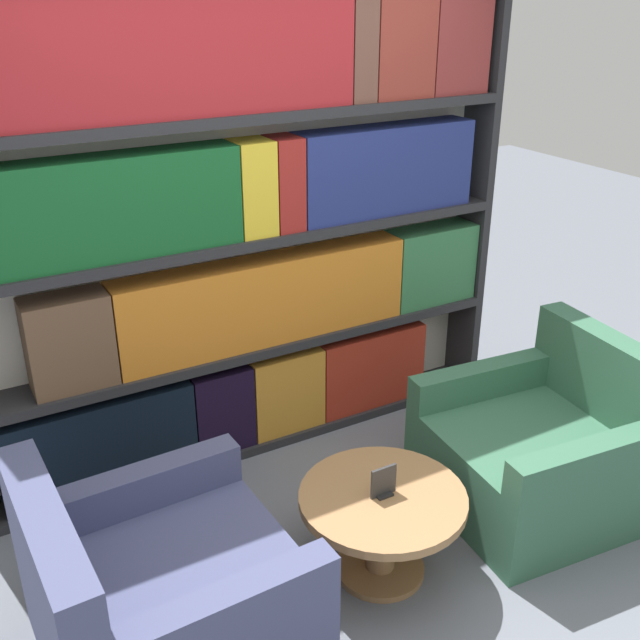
# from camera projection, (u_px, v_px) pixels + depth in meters

# --- Properties ---
(ground_plane) EXTENTS (14.00, 14.00, 0.00)m
(ground_plane) POSITION_uv_depth(u_px,v_px,m) (412.00, 616.00, 3.05)
(ground_plane) COLOR slate
(bookshelf) EXTENTS (2.94, 0.30, 2.39)m
(bookshelf) POSITION_uv_depth(u_px,v_px,m) (251.00, 237.00, 3.76)
(bookshelf) COLOR silver
(bookshelf) RESTS_ON ground_plane
(armchair_left) EXTENTS (0.95, 0.93, 0.82)m
(armchair_left) POSITION_uv_depth(u_px,v_px,m) (161.00, 598.00, 2.77)
(armchair_left) COLOR #42476B
(armchair_left) RESTS_ON ground_plane
(armchair_right) EXTENTS (1.00, 0.98, 0.82)m
(armchair_right) POSITION_uv_depth(u_px,v_px,m) (541.00, 451.00, 3.64)
(armchair_right) COLOR #336047
(armchair_right) RESTS_ON ground_plane
(coffee_table) EXTENTS (0.71, 0.71, 0.41)m
(coffee_table) POSITION_uv_depth(u_px,v_px,m) (382.00, 517.00, 3.17)
(coffee_table) COLOR olive
(coffee_table) RESTS_ON ground_plane
(table_sign) EXTENTS (0.12, 0.06, 0.14)m
(table_sign) POSITION_uv_depth(u_px,v_px,m) (383.00, 484.00, 3.09)
(table_sign) COLOR black
(table_sign) RESTS_ON coffee_table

